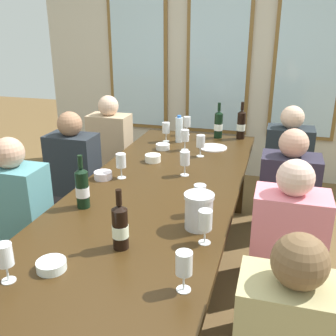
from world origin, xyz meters
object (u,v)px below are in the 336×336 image
at_px(dining_table, 158,196).
at_px(wine_glass_6, 121,161).
at_px(wine_glass_9, 166,129).
at_px(white_plate_0, 213,148).
at_px(wine_glass_1, 184,265).
at_px(seated_person_1, 286,173).
at_px(tasting_bowl_1, 153,158).
at_px(water_bottle, 179,129).
at_px(wine_glass_8, 187,123).
at_px(wine_bottle_2, 241,125).
at_px(metal_pitcher, 199,211).
at_px(tasting_bowl_3, 51,265).
at_px(seated_person_0, 111,156).
at_px(seated_person_6, 75,183).
at_px(wine_glass_0, 201,142).
at_px(tasting_bowl_2, 163,147).
at_px(wine_glass_7, 185,159).
at_px(wine_bottle_0, 82,188).
at_px(wine_glass_2, 205,221).
at_px(wine_bottle_1, 218,124).
at_px(wine_glass_3, 185,137).
at_px(wine_glass_5, 200,195).
at_px(wine_glass_4, 5,257).
at_px(seated_person_5, 285,261).
at_px(tasting_bowl_0, 103,175).
at_px(seated_person_4, 19,226).
at_px(seated_person_7, 286,212).
at_px(wine_bottle_3, 120,226).

height_order(dining_table, wine_glass_6, wine_glass_6).
bearing_deg(wine_glass_9, wine_glass_6, -93.13).
relative_size(white_plate_0, wine_glass_1, 1.36).
bearing_deg(seated_person_1, tasting_bowl_1, -149.38).
height_order(water_bottle, wine_glass_8, water_bottle).
distance_m(wine_bottle_2, tasting_bowl_1, 1.00).
relative_size(metal_pitcher, tasting_bowl_3, 1.47).
relative_size(seated_person_0, seated_person_6, 1.00).
bearing_deg(seated_person_6, white_plate_0, 28.88).
height_order(water_bottle, wine_glass_0, water_bottle).
xyz_separation_m(tasting_bowl_2, wine_glass_7, (0.32, -0.53, 0.10)).
bearing_deg(wine_bottle_0, tasting_bowl_2, 83.80).
bearing_deg(water_bottle, wine_glass_2, -71.39).
bearing_deg(wine_bottle_1, wine_glass_2, -82.84).
xyz_separation_m(white_plate_0, seated_person_0, (-1.01, 0.15, -0.22)).
height_order(white_plate_0, wine_glass_3, wine_glass_3).
height_order(dining_table, wine_glass_1, wine_glass_1).
bearing_deg(seated_person_0, dining_table, -52.89).
height_order(wine_glass_9, seated_person_0, seated_person_0).
relative_size(wine_glass_1, wine_glass_5, 1.00).
bearing_deg(seated_person_0, tasting_bowl_2, -25.78).
relative_size(water_bottle, seated_person_1, 0.22).
relative_size(wine_glass_4, wine_glass_9, 1.00).
relative_size(wine_glass_4, seated_person_0, 0.16).
distance_m(water_bottle, seated_person_5, 1.66).
xyz_separation_m(wine_glass_1, seated_person_5, (0.41, 0.65, -0.33)).
bearing_deg(tasting_bowl_0, water_bottle, 74.20).
relative_size(wine_glass_1, seated_person_4, 0.16).
height_order(metal_pitcher, seated_person_0, seated_person_0).
bearing_deg(tasting_bowl_1, wine_glass_9, 95.55).
xyz_separation_m(tasting_bowl_1, wine_glass_3, (0.17, 0.34, 0.09)).
relative_size(white_plate_0, seated_person_4, 0.21).
distance_m(wine_bottle_0, seated_person_6, 0.96).
distance_m(white_plate_0, seated_person_4, 1.65).
relative_size(metal_pitcher, water_bottle, 0.79).
relative_size(wine_bottle_2, seated_person_4, 0.30).
relative_size(tasting_bowl_2, seated_person_7, 0.10).
height_order(wine_glass_5, seated_person_4, seated_person_4).
distance_m(wine_glass_6, wine_glass_9, 0.92).
bearing_deg(dining_table, wine_bottle_3, -86.50).
bearing_deg(wine_glass_1, tasting_bowl_3, -177.82).
bearing_deg(seated_person_1, dining_table, -127.55).
bearing_deg(wine_glass_5, wine_glass_4, -128.09).
relative_size(wine_glass_1, wine_glass_4, 1.00).
distance_m(dining_table, wine_glass_9, 1.05).
distance_m(wine_bottle_0, wine_glass_5, 0.67).
bearing_deg(seated_person_7, wine_glass_1, -107.94).
bearing_deg(tasting_bowl_2, tasting_bowl_3, -89.15).
bearing_deg(wine_bottle_0, wine_bottle_2, 66.77).
bearing_deg(seated_person_6, seated_person_0, 90.00).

